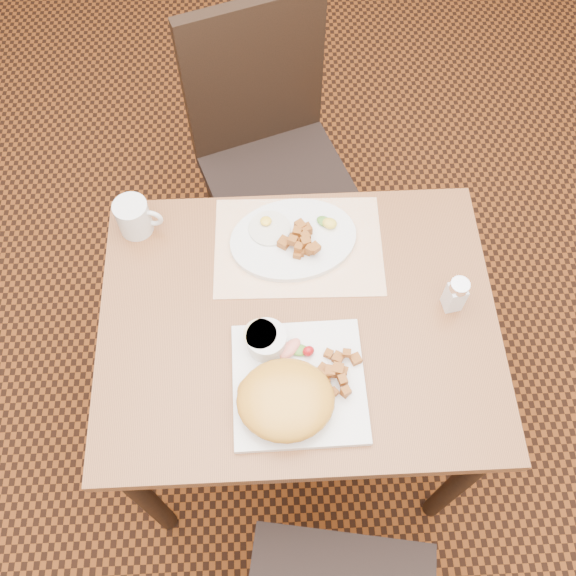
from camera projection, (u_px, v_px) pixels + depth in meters
The scene contains 15 objects.
ground at pixel (295, 419), 2.10m from camera, with size 8.00×8.00×0.00m, color black.
table at pixel (298, 340), 1.54m from camera, with size 0.90×0.70×0.75m.
chair_far at pixel (270, 147), 1.96m from camera, with size 0.54×0.54×0.97m.
placemat at pixel (298, 246), 1.54m from camera, with size 0.40×0.28×0.00m, color white.
plate_square at pixel (299, 383), 1.36m from camera, with size 0.28×0.28×0.02m, color silver.
plate_oval at pixel (293, 239), 1.53m from camera, with size 0.30×0.23×0.02m, color silver, non-canonical shape.
hollandaise_mound at pixel (285, 400), 1.30m from camera, with size 0.20×0.18×0.07m.
ramekin at pixel (266, 340), 1.38m from camera, with size 0.09×0.09×0.05m.
garnish_sq at pixel (296, 349), 1.38m from camera, with size 0.09×0.06×0.03m.
fried_egg at pixel (269, 227), 1.54m from camera, with size 0.10×0.10×0.02m.
garnish_ov at pixel (328, 223), 1.54m from camera, with size 0.06×0.05×0.02m.
salt_shaker at pixel (456, 294), 1.42m from camera, with size 0.05×0.05×0.10m.
coffee_mug at pixel (134, 217), 1.52m from camera, with size 0.11×0.08×0.09m.
home_fries_sq at pixel (333, 373), 1.35m from camera, with size 0.11×0.12×0.04m.
home_fries_ov at pixel (301, 239), 1.51m from camera, with size 0.10×0.09×0.04m.
Camera 1 is at (-0.05, -0.62, 2.05)m, focal length 40.00 mm.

